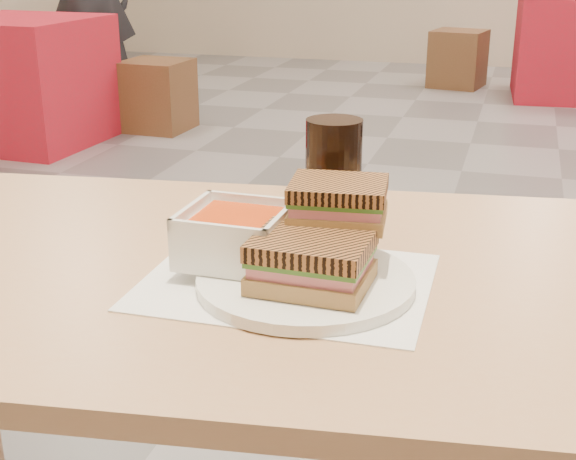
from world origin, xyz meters
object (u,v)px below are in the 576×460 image
(soup_bowl, at_px, (236,237))
(bg_chair_2l, at_px, (458,59))
(cola_glass, at_px, (333,179))
(plate, at_px, (306,281))
(bg_table_0, at_px, (24,81))
(bg_chair_0r, at_px, (157,95))
(main_table, at_px, (213,341))
(bg_table_2, at_px, (575,48))
(panini_lower, at_px, (312,261))

(soup_bowl, bearing_deg, bg_chair_2l, 91.97)
(cola_glass, bearing_deg, plate, -86.42)
(bg_table_0, relative_size, bg_chair_0r, 1.97)
(soup_bowl, height_order, cola_glass, cola_glass)
(cola_glass, bearing_deg, bg_chair_2l, 92.89)
(soup_bowl, xyz_separation_m, cola_glass, (0.09, 0.16, 0.04))
(main_table, distance_m, bg_table_0, 3.97)
(soup_bowl, xyz_separation_m, bg_table_2, (0.67, 5.56, -0.42))
(plate, height_order, bg_table_0, plate)
(main_table, xyz_separation_m, bg_chair_2l, (-0.16, 5.77, -0.41))
(soup_bowl, bearing_deg, bg_table_0, 128.08)
(panini_lower, relative_size, bg_table_0, 0.16)
(bg_chair_2l, bearing_deg, soup_bowl, -88.03)
(soup_bowl, distance_m, bg_chair_2l, 5.82)
(bg_table_2, distance_m, bg_chair_0r, 3.18)
(main_table, bearing_deg, bg_table_2, 82.62)
(panini_lower, bearing_deg, bg_chair_2l, 93.03)
(cola_glass, distance_m, bg_table_2, 5.45)
(plate, bearing_deg, main_table, 163.06)
(main_table, distance_m, soup_bowl, 0.17)
(plate, bearing_deg, bg_chair_2l, 92.91)
(panini_lower, xyz_separation_m, bg_chair_2l, (-0.31, 5.84, -0.57))
(plate, relative_size, bg_chair_2l, 0.56)
(main_table, xyz_separation_m, panini_lower, (0.15, -0.07, 0.16))
(plate, height_order, panini_lower, panini_lower)
(cola_glass, xyz_separation_m, bg_table_2, (0.59, 5.40, -0.46))
(soup_bowl, height_order, bg_chair_0r, soup_bowl)
(bg_chair_2l, bearing_deg, main_table, -88.45)
(cola_glass, height_order, bg_table_2, cola_glass)
(main_table, height_order, panini_lower, panini_lower)
(bg_chair_0r, bearing_deg, cola_glass, -60.81)
(panini_lower, relative_size, bg_table_2, 0.15)
(panini_lower, bearing_deg, plate, 118.78)
(panini_lower, bearing_deg, soup_bowl, 155.84)
(plate, xyz_separation_m, panini_lower, (0.01, -0.02, 0.04))
(plate, distance_m, bg_chair_2l, 5.85)
(bg_table_2, xyz_separation_m, bg_chair_0r, (-2.55, -1.89, -0.16))
(cola_glass, relative_size, bg_table_2, 0.19)
(soup_bowl, bearing_deg, bg_chair_0r, 117.06)
(soup_bowl, relative_size, bg_table_0, 0.15)
(bg_table_0, relative_size, bg_table_2, 0.95)
(plate, relative_size, bg_table_0, 0.31)
(panini_lower, bearing_deg, main_table, 156.27)
(cola_glass, xyz_separation_m, bg_chair_2l, (-0.28, 5.63, -0.61))
(main_table, height_order, soup_bowl, soup_bowl)
(bg_chair_0r, bearing_deg, bg_table_0, -138.99)
(bg_table_2, relative_size, bg_chair_2l, 1.91)
(bg_table_0, bearing_deg, panini_lower, -51.13)
(panini_lower, distance_m, bg_table_2, 5.65)
(panini_lower, height_order, bg_table_0, panini_lower)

